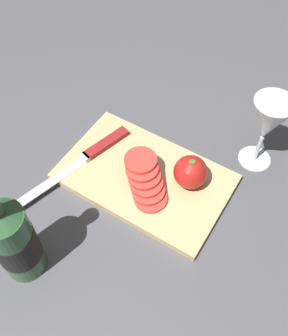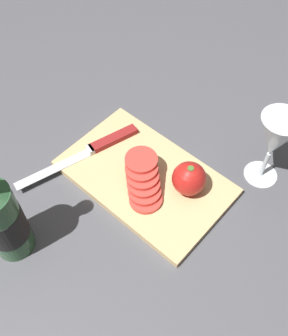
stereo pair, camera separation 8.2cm
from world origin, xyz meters
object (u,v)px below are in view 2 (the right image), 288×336
object	(u,v)px
wine_glass	(275,139)
knife	(103,144)
tomato_slice_stack_near	(143,180)
wine_bottle	(1,219)
whole_tomato	(189,179)

from	to	relation	value
wine_glass	knife	bearing A→B (deg)	30.73
wine_glass	knife	distance (m)	0.37
knife	tomato_slice_stack_near	size ratio (longest dim) A/B	2.40
wine_bottle	knife	xyz separation A→B (m)	(0.04, -0.28, -0.08)
whole_tomato	wine_bottle	bearing A→B (deg)	60.98
wine_bottle	tomato_slice_stack_near	distance (m)	0.29
wine_bottle	knife	world-z (taller)	wine_bottle
knife	tomato_slice_stack_near	distance (m)	0.15
wine_glass	knife	size ratio (longest dim) A/B	0.61
whole_tomato	knife	world-z (taller)	whole_tomato
knife	whole_tomato	bearing A→B (deg)	116.03
wine_glass	whole_tomato	size ratio (longest dim) A/B	2.49
wine_bottle	whole_tomato	xyz separation A→B (m)	(-0.18, -0.32, -0.05)
tomato_slice_stack_near	wine_glass	bearing A→B (deg)	-129.08
wine_glass	whole_tomato	distance (m)	0.19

